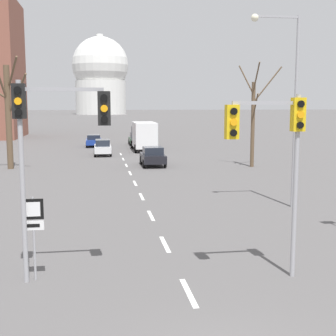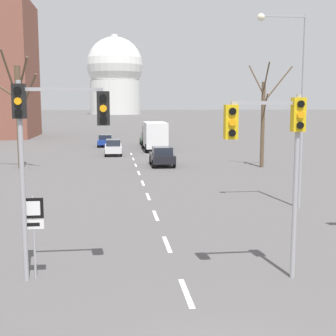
# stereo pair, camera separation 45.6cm
# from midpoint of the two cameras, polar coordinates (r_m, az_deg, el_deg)

# --- Properties ---
(lane_stripe_0) EXTENTS (0.16, 2.00, 0.01)m
(lane_stripe_0) POSITION_cam_midpoint_polar(r_m,az_deg,el_deg) (13.22, 1.51, -14.95)
(lane_stripe_0) COLOR silver
(lane_stripe_0) RESTS_ON ground_plane
(lane_stripe_1) EXTENTS (0.16, 2.00, 0.01)m
(lane_stripe_1) POSITION_cam_midpoint_polar(r_m,az_deg,el_deg) (17.41, -1.14, -9.27)
(lane_stripe_1) COLOR silver
(lane_stripe_1) RESTS_ON ground_plane
(lane_stripe_2) EXTENTS (0.16, 2.00, 0.01)m
(lane_stripe_2) POSITION_cam_midpoint_polar(r_m,az_deg,el_deg) (21.72, -2.70, -5.81)
(lane_stripe_2) COLOR silver
(lane_stripe_2) RESTS_ON ground_plane
(lane_stripe_3) EXTENTS (0.16, 2.00, 0.01)m
(lane_stripe_3) POSITION_cam_midpoint_polar(r_m,az_deg,el_deg) (26.09, -3.74, -3.50)
(lane_stripe_3) COLOR silver
(lane_stripe_3) RESTS_ON ground_plane
(lane_stripe_4) EXTENTS (0.16, 2.00, 0.01)m
(lane_stripe_4) POSITION_cam_midpoint_polar(r_m,az_deg,el_deg) (30.50, -4.47, -1.86)
(lane_stripe_4) COLOR silver
(lane_stripe_4) RESTS_ON ground_plane
(lane_stripe_5) EXTENTS (0.16, 2.00, 0.01)m
(lane_stripe_5) POSITION_cam_midpoint_polar(r_m,az_deg,el_deg) (34.94, -5.02, -0.63)
(lane_stripe_5) COLOR silver
(lane_stripe_5) RESTS_ON ground_plane
(lane_stripe_6) EXTENTS (0.16, 2.00, 0.01)m
(lane_stripe_6) POSITION_cam_midpoint_polar(r_m,az_deg,el_deg) (39.39, -5.44, 0.32)
(lane_stripe_6) COLOR silver
(lane_stripe_6) RESTS_ON ground_plane
(lane_stripe_7) EXTENTS (0.16, 2.00, 0.01)m
(lane_stripe_7) POSITION_cam_midpoint_polar(r_m,az_deg,el_deg) (43.85, -5.78, 1.08)
(lane_stripe_7) COLOR silver
(lane_stripe_7) RESTS_ON ground_plane
(lane_stripe_8) EXTENTS (0.16, 2.00, 0.01)m
(lane_stripe_8) POSITION_cam_midpoint_polar(r_m,az_deg,el_deg) (48.32, -6.05, 1.70)
(lane_stripe_8) COLOR silver
(lane_stripe_8) RESTS_ON ground_plane
(traffic_signal_near_left) EXTENTS (2.68, 0.34, 5.77)m
(traffic_signal_near_left) POSITION_cam_midpoint_polar(r_m,az_deg,el_deg) (13.58, -15.25, 4.50)
(traffic_signal_near_left) COLOR #9E9EA3
(traffic_signal_near_left) RESTS_ON ground_plane
(traffic_signal_near_right) EXTENTS (2.31, 0.34, 5.40)m
(traffic_signal_near_right) POSITION_cam_midpoint_polar(r_m,az_deg,el_deg) (13.66, 12.00, 3.38)
(traffic_signal_near_right) COLOR #9E9EA3
(traffic_signal_near_right) RESTS_ON ground_plane
(route_sign_post) EXTENTS (0.60, 0.08, 2.47)m
(route_sign_post) POSITION_cam_midpoint_polar(r_m,az_deg,el_deg) (14.18, -16.98, -6.55)
(route_sign_post) COLOR #9E9EA3
(route_sign_post) RESTS_ON ground_plane
(street_lamp_right) EXTENTS (2.44, 0.36, 9.30)m
(street_lamp_right) POSITION_cam_midpoint_polar(r_m,az_deg,el_deg) (23.56, 13.89, 8.89)
(street_lamp_right) COLOR #9E9EA3
(street_lamp_right) RESTS_ON ground_plane
(sedan_near_left) EXTENTS (1.86, 4.55, 1.44)m
(sedan_near_left) POSITION_cam_midpoint_polar(r_m,az_deg,el_deg) (57.35, -9.26, 3.34)
(sedan_near_left) COLOR navy
(sedan_near_left) RESTS_ON ground_plane
(sedan_near_right) EXTENTS (1.91, 3.94, 1.60)m
(sedan_near_right) POSITION_cam_midpoint_polar(r_m,az_deg,el_deg) (38.82, -2.20, 1.46)
(sedan_near_right) COLOR black
(sedan_near_right) RESTS_ON ground_plane
(sedan_mid_centre) EXTENTS (1.84, 3.85, 1.58)m
(sedan_mid_centre) POSITION_cam_midpoint_polar(r_m,az_deg,el_deg) (59.04, -4.11, 3.59)
(sedan_mid_centre) COLOR #2D4C33
(sedan_mid_centre) RESTS_ON ground_plane
(sedan_far_left) EXTENTS (1.71, 4.48, 1.59)m
(sedan_far_left) POSITION_cam_midpoint_polar(r_m,az_deg,el_deg) (47.44, -8.25, 2.53)
(sedan_far_left) COLOR silver
(sedan_far_left) RESTS_ON ground_plane
(delivery_truck) EXTENTS (2.44, 7.20, 3.14)m
(delivery_truck) POSITION_cam_midpoint_polar(r_m,az_deg,el_deg) (51.77, -3.23, 4.02)
(delivery_truck) COLOR #333842
(delivery_truck) RESTS_ON ground_plane
(bare_tree_left_near) EXTENTS (4.82, 2.52, 9.16)m
(bare_tree_left_near) POSITION_cam_midpoint_polar(r_m,az_deg,el_deg) (38.84, -19.29, 6.56)
(bare_tree_left_near) COLOR brown
(bare_tree_left_near) RESTS_ON ground_plane
(bare_tree_right_near) EXTENTS (3.29, 2.58, 8.32)m
(bare_tree_right_near) POSITION_cam_midpoint_polar(r_m,az_deg,el_deg) (38.61, 10.05, 5.97)
(bare_tree_right_near) COLOR brown
(bare_tree_right_near) RESTS_ON ground_plane
(capitol_dome) EXTENTS (27.38, 27.38, 38.67)m
(capitol_dome) POSITION_cam_midpoint_polar(r_m,az_deg,el_deg) (236.07, -8.29, 11.07)
(capitol_dome) COLOR silver
(capitol_dome) RESTS_ON ground_plane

